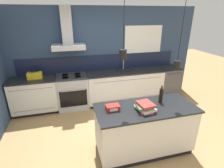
{
  "coord_description": "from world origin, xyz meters",
  "views": [
    {
      "loc": [
        -0.93,
        -2.72,
        2.42
      ],
      "look_at": [
        -0.07,
        0.53,
        1.05
      ],
      "focal_mm": 28.0,
      "sensor_mm": 36.0,
      "label": 1
    }
  ],
  "objects_px": {
    "book_stack": "(145,107)",
    "yellow_toolbox": "(35,76)",
    "red_supply_box": "(113,108)",
    "oven_range": "(73,92)",
    "dishwasher": "(167,82)",
    "bottle_on_island": "(161,95)"
  },
  "relations": [
    {
      "from": "bottle_on_island",
      "to": "book_stack",
      "type": "relative_size",
      "value": 0.88
    },
    {
      "from": "book_stack",
      "to": "yellow_toolbox",
      "type": "relative_size",
      "value": 1.1
    },
    {
      "from": "red_supply_box",
      "to": "yellow_toolbox",
      "type": "distance_m",
      "value": 2.44
    },
    {
      "from": "oven_range",
      "to": "bottle_on_island",
      "type": "bearing_deg",
      "value": -51.79
    },
    {
      "from": "red_supply_box",
      "to": "yellow_toolbox",
      "type": "height_order",
      "value": "yellow_toolbox"
    },
    {
      "from": "oven_range",
      "to": "dishwasher",
      "type": "height_order",
      "value": "same"
    },
    {
      "from": "dishwasher",
      "to": "yellow_toolbox",
      "type": "distance_m",
      "value": 3.77
    },
    {
      "from": "dishwasher",
      "to": "bottle_on_island",
      "type": "relative_size",
      "value": 2.77
    },
    {
      "from": "bottle_on_island",
      "to": "book_stack",
      "type": "height_order",
      "value": "bottle_on_island"
    },
    {
      "from": "bottle_on_island",
      "to": "oven_range",
      "type": "bearing_deg",
      "value": 128.21
    },
    {
      "from": "bottle_on_island",
      "to": "book_stack",
      "type": "distance_m",
      "value": 0.45
    },
    {
      "from": "oven_range",
      "to": "book_stack",
      "type": "bearing_deg",
      "value": -62.27
    },
    {
      "from": "red_supply_box",
      "to": "book_stack",
      "type": "bearing_deg",
      "value": -16.74
    },
    {
      "from": "dishwasher",
      "to": "yellow_toolbox",
      "type": "relative_size",
      "value": 2.68
    },
    {
      "from": "oven_range",
      "to": "dishwasher",
      "type": "relative_size",
      "value": 1.0
    },
    {
      "from": "dishwasher",
      "to": "red_supply_box",
      "type": "height_order",
      "value": "red_supply_box"
    },
    {
      "from": "yellow_toolbox",
      "to": "book_stack",
      "type": "bearing_deg",
      "value": -46.74
    },
    {
      "from": "oven_range",
      "to": "dishwasher",
      "type": "bearing_deg",
      "value": 0.08
    },
    {
      "from": "oven_range",
      "to": "bottle_on_island",
      "type": "xyz_separation_m",
      "value": [
        1.5,
        -1.9,
        0.59
      ]
    },
    {
      "from": "yellow_toolbox",
      "to": "red_supply_box",
      "type": "bearing_deg",
      "value": -53.05
    },
    {
      "from": "oven_range",
      "to": "bottle_on_island",
      "type": "distance_m",
      "value": 2.49
    },
    {
      "from": "dishwasher",
      "to": "red_supply_box",
      "type": "bearing_deg",
      "value": -139.39
    }
  ]
}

